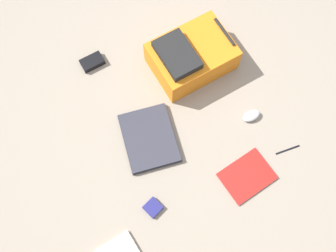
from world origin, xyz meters
TOP-DOWN VIEW (x-y plane):
  - ground_plane at (0.00, 0.00)m, footprint 3.93×3.93m
  - backpack at (-0.27, 0.31)m, footprint 0.33×0.44m
  - laptop at (0.02, -0.10)m, footprint 0.39×0.33m
  - book_comic at (0.44, 0.25)m, footprint 0.22×0.28m
  - computer_mouse at (0.17, 0.44)m, footprint 0.06×0.10m
  - power_brick at (-0.54, -0.18)m, footprint 0.08×0.13m
  - pen_black at (0.42, 0.52)m, footprint 0.03×0.14m
  - earbud_pouch at (0.35, -0.25)m, footprint 0.10×0.10m

SIDE VIEW (x-z plane):
  - ground_plane at x=0.00m, z-range 0.00..0.00m
  - pen_black at x=0.42m, z-range 0.00..0.01m
  - book_comic at x=0.44m, z-range 0.00..0.01m
  - earbud_pouch at x=0.35m, z-range 0.00..0.02m
  - laptop at x=0.02m, z-range 0.00..0.03m
  - power_brick at x=-0.54m, z-range 0.00..0.03m
  - computer_mouse at x=0.17m, z-range 0.00..0.04m
  - backpack at x=-0.27m, z-range -0.01..0.20m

